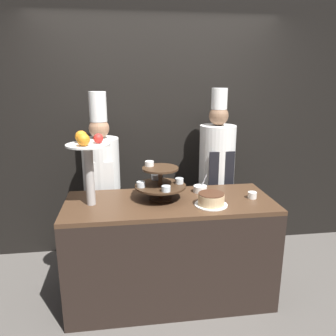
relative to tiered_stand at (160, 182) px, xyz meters
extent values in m
plane|color=#5B5651|center=(0.07, -0.40, -1.04)|extent=(14.00, 14.00, 0.00)
cube|color=black|center=(0.07, 0.92, 0.36)|extent=(10.00, 0.06, 2.80)
cube|color=black|center=(0.07, -0.05, -0.61)|extent=(1.70, 0.69, 0.86)
cube|color=#4C3321|center=(0.07, -0.05, -0.17)|extent=(1.70, 0.69, 0.03)
cylinder|color=#3D2819|center=(0.00, 0.00, -0.14)|extent=(0.19, 0.19, 0.02)
cylinder|color=#3D2819|center=(0.00, 0.00, -0.01)|extent=(0.04, 0.04, 0.27)
cylinder|color=#3D2819|center=(0.00, 0.00, -0.04)|extent=(0.42, 0.42, 0.02)
cylinder|color=#3D2819|center=(0.00, 0.00, 0.11)|extent=(0.30, 0.30, 0.02)
cylinder|color=silver|center=(-0.02, 0.16, 0.00)|extent=(0.07, 0.07, 0.04)
cylinder|color=beige|center=(-0.02, 0.16, -0.01)|extent=(0.06, 0.06, 0.03)
cylinder|color=silver|center=(-0.16, -0.03, 0.00)|extent=(0.07, 0.07, 0.04)
cylinder|color=green|center=(-0.16, -0.03, -0.01)|extent=(0.06, 0.06, 0.03)
cylinder|color=silver|center=(0.03, -0.16, 0.00)|extent=(0.07, 0.07, 0.04)
cylinder|color=gold|center=(0.03, -0.16, -0.01)|extent=(0.06, 0.06, 0.03)
cylinder|color=silver|center=(0.16, 0.02, 0.00)|extent=(0.07, 0.07, 0.04)
cylinder|color=red|center=(0.16, 0.02, -0.01)|extent=(0.06, 0.06, 0.03)
cylinder|color=white|center=(-0.08, 0.06, 0.14)|extent=(0.07, 0.07, 0.04)
cylinder|color=#B2ADA8|center=(-0.56, -0.04, 0.09)|extent=(0.07, 0.07, 0.47)
cylinder|color=white|center=(-0.56, -0.04, 0.33)|extent=(0.33, 0.33, 0.01)
sphere|color=red|center=(-0.47, -0.03, 0.38)|extent=(0.07, 0.07, 0.07)
sphere|color=orange|center=(-0.61, 0.02, 0.39)|extent=(0.09, 0.09, 0.09)
sphere|color=orange|center=(-0.57, -0.12, 0.39)|extent=(0.09, 0.09, 0.09)
cylinder|color=white|center=(0.38, -0.19, -0.14)|extent=(0.26, 0.26, 0.01)
cylinder|color=#E0BC89|center=(0.38, -0.19, -0.10)|extent=(0.21, 0.21, 0.08)
cylinder|color=#472819|center=(0.38, -0.19, -0.05)|extent=(0.20, 0.20, 0.01)
cylinder|color=white|center=(0.76, -0.09, -0.12)|extent=(0.07, 0.07, 0.05)
cylinder|color=white|center=(0.37, 0.12, -0.12)|extent=(0.12, 0.12, 0.06)
cylinder|color=#BCBCC1|center=(0.40, 0.12, -0.05)|extent=(0.05, 0.01, 0.11)
cube|color=#38332D|center=(-0.51, 0.56, -0.63)|extent=(0.26, 0.15, 0.82)
cylinder|color=white|center=(-0.51, 0.56, 0.03)|extent=(0.35, 0.35, 0.50)
cube|color=white|center=(-0.51, 0.40, -0.07)|extent=(0.25, 0.01, 0.32)
sphere|color=#A37556|center=(-0.51, 0.56, 0.37)|extent=(0.19, 0.19, 0.19)
cylinder|color=white|center=(-0.51, 0.56, 0.57)|extent=(0.16, 0.16, 0.27)
cube|color=black|center=(0.64, 0.56, -0.63)|extent=(0.27, 0.15, 0.82)
cylinder|color=white|center=(0.64, 0.56, 0.08)|extent=(0.36, 0.36, 0.60)
cube|color=black|center=(0.64, 0.40, -0.04)|extent=(0.25, 0.01, 0.38)
sphere|color=#846047|center=(0.64, 0.56, 0.47)|extent=(0.19, 0.19, 0.19)
cylinder|color=white|center=(0.64, 0.56, 0.63)|extent=(0.15, 0.15, 0.20)
camera|label=1|loc=(-0.28, -2.54, 0.81)|focal=35.00mm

